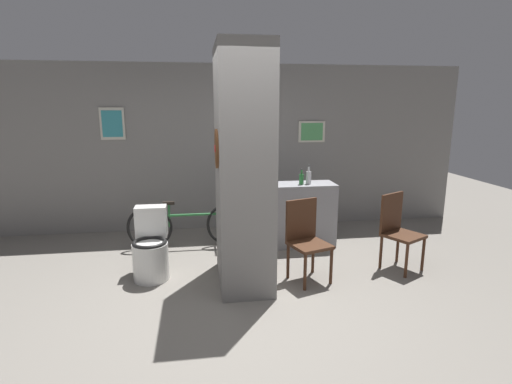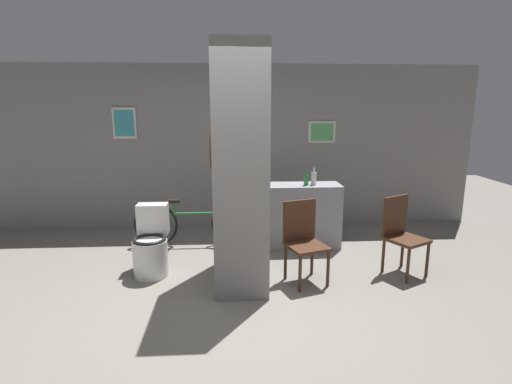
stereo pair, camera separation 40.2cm
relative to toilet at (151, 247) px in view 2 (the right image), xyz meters
The scene contains 10 objects.
ground_plane 1.25m from the toilet, 39.99° to the right, with size 14.00×14.00×0.00m, color slate.
wall_back 2.29m from the toilet, 63.64° to the left, with size 8.00×0.09×2.60m.
pillar_center 1.45m from the toilet, 13.32° to the right, with size 0.60×1.05×2.60m.
counter_shelf 1.95m from the toilet, 25.37° to the left, with size 1.45×0.44×0.90m.
toilet is the anchor object (origin of this frame).
chair_near_pillar 1.81m from the toilet, ahead, with size 0.51×0.51×0.93m.
chair_by_doorway 2.98m from the toilet, ahead, with size 0.55×0.55×0.93m.
bicycle 1.05m from the toilet, 65.55° to the left, with size 1.72×0.42×0.67m.
bottle_tall 2.34m from the toilet, 20.81° to the left, with size 0.07×0.07×0.27m.
bottle_short 2.23m from the toilet, 21.27° to the left, with size 0.06×0.06×0.23m.
Camera 2 is at (0.04, -3.78, 2.00)m, focal length 28.00 mm.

